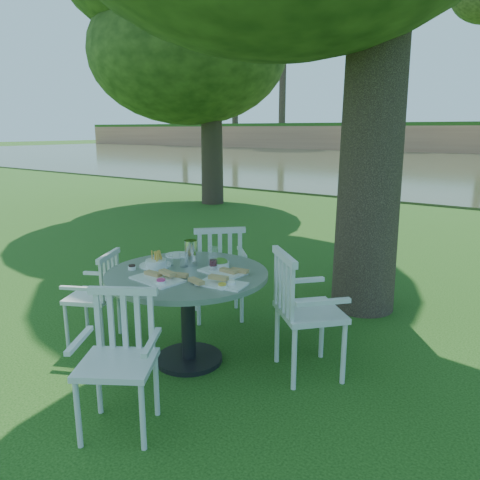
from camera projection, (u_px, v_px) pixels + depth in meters
name	position (u px, v px, depth m)	size (l,w,h in m)	color
ground	(228.00, 326.00, 4.67)	(140.00, 140.00, 0.00)	#123A0C
table	(187.00, 291.00, 3.84)	(1.32, 1.32, 0.79)	black
chair_ne	(298.00, 304.00, 3.64)	(0.70, 0.69, 1.01)	silver
chair_nw	(219.00, 266.00, 4.70)	(0.69, 0.69, 0.99)	silver
chair_sw	(100.00, 290.00, 4.23)	(0.55, 0.56, 0.85)	silver
chair_se	(121.00, 348.00, 3.03)	(0.62, 0.61, 0.91)	silver
tableware	(188.00, 265.00, 3.84)	(1.15, 0.88, 0.22)	white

